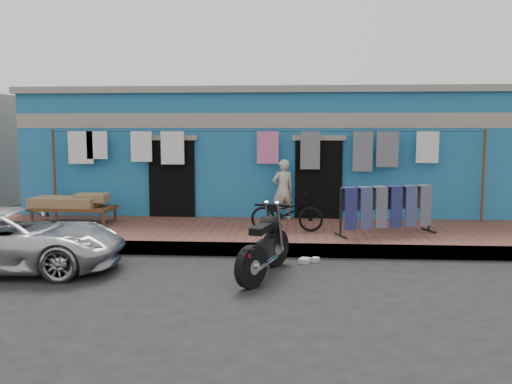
# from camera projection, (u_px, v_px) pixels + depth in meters

# --- Properties ---
(ground) EXTENTS (80.00, 80.00, 0.00)m
(ground) POSITION_uv_depth(u_px,v_px,m) (247.00, 279.00, 8.53)
(ground) COLOR black
(ground) RESTS_ON ground
(sidewalk) EXTENTS (28.00, 3.00, 0.25)m
(sidewalk) POSITION_uv_depth(u_px,v_px,m) (259.00, 235.00, 11.49)
(sidewalk) COLOR brown
(sidewalk) RESTS_ON ground
(curb) EXTENTS (28.00, 0.10, 0.25)m
(curb) POSITION_uv_depth(u_px,v_px,m) (254.00, 250.00, 10.05)
(curb) COLOR gray
(curb) RESTS_ON ground
(building) EXTENTS (12.20, 5.20, 3.36)m
(building) POSITION_uv_depth(u_px,v_px,m) (268.00, 153.00, 15.26)
(building) COLOR #256594
(building) RESTS_ON ground
(clothesline) EXTENTS (10.06, 0.06, 2.10)m
(clothesline) POSITION_uv_depth(u_px,v_px,m) (250.00, 153.00, 12.55)
(clothesline) COLOR brown
(clothesline) RESTS_ON sidewalk
(car) EXTENTS (3.93, 2.04, 1.07)m
(car) POSITION_uv_depth(u_px,v_px,m) (10.00, 239.00, 9.01)
(car) COLOR silver
(car) RESTS_ON ground
(seated_person) EXTENTS (0.60, 0.51, 1.41)m
(seated_person) POSITION_uv_depth(u_px,v_px,m) (283.00, 190.00, 12.55)
(seated_person) COLOR #C0B69F
(seated_person) RESTS_ON sidewalk
(bicycle) EXTENTS (1.50, 0.59, 0.96)m
(bicycle) POSITION_uv_depth(u_px,v_px,m) (287.00, 208.00, 11.16)
(bicycle) COLOR black
(bicycle) RESTS_ON sidewalk
(motorcycle) EXTENTS (1.36, 1.98, 1.11)m
(motorcycle) POSITION_uv_depth(u_px,v_px,m) (264.00, 242.00, 8.62)
(motorcycle) COLOR black
(motorcycle) RESTS_ON ground
(charpoy) EXTENTS (1.97, 1.09, 0.63)m
(charpoy) POSITION_uv_depth(u_px,v_px,m) (74.00, 209.00, 12.14)
(charpoy) COLOR brown
(charpoy) RESTS_ON sidewalk
(jeans_rack) EXTENTS (2.35, 1.73, 1.00)m
(jeans_rack) POSITION_uv_depth(u_px,v_px,m) (386.00, 209.00, 10.85)
(jeans_rack) COLOR black
(jeans_rack) RESTS_ON sidewalk
(litter_a) EXTENTS (0.21, 0.18, 0.08)m
(litter_a) POSITION_uv_depth(u_px,v_px,m) (257.00, 258.00, 9.71)
(litter_a) COLOR silver
(litter_a) RESTS_ON ground
(litter_b) EXTENTS (0.17, 0.19, 0.08)m
(litter_b) POSITION_uv_depth(u_px,v_px,m) (315.00, 260.00, 9.63)
(litter_b) COLOR silver
(litter_b) RESTS_ON ground
(litter_c) EXTENTS (0.23, 0.25, 0.08)m
(litter_c) POSITION_uv_depth(u_px,v_px,m) (305.00, 261.00, 9.55)
(litter_c) COLOR silver
(litter_c) RESTS_ON ground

